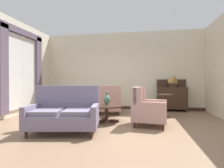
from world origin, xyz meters
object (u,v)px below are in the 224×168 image
Objects in this scene: porcelain_vase at (107,99)px; armchair_foreground_right at (109,102)px; armchair_back_corner at (147,109)px; gramophone at (174,80)px; sideboard at (172,97)px; coffee_table at (106,108)px; side_table at (165,104)px; settee at (64,114)px.

porcelain_vase is 1.22m from armchair_foreground_right.
armchair_back_corner is 2.73m from gramophone.
gramophone reaches higher than sideboard.
side_table reaches higher than coffee_table.
gramophone is at bearing -61.40° from sideboard.
gramophone reaches higher than armchair_foreground_right.
porcelain_vase is 3.10m from gramophone.
porcelain_vase is 0.38× the size of armchair_foreground_right.
porcelain_vase is 0.65× the size of gramophone.
armchair_foreground_right is 2.62m from gramophone.
side_table is at bearing -106.46° from sideboard.
armchair_back_corner is 1.28m from side_table.
gramophone is at bearing -16.24° from armchair_back_corner.
sideboard is 0.69m from gramophone.
side_table is (1.69, 0.90, 0.04)m from coffee_table.
porcelain_vase is at bearing 47.53° from settee.
porcelain_vase is 1.92m from side_table.
sideboard reaches higher than armchair_foreground_right.
armchair_back_corner is (1.10, -0.24, -0.21)m from porcelain_vase.
armchair_back_corner is at bearing -111.43° from sideboard.
armchair_back_corner reaches higher than side_table.
sideboard is (0.98, 2.50, 0.11)m from armchair_back_corner.
side_table is (0.58, 1.14, 0.02)m from armchair_back_corner.
sideboard is at bearing 73.54° from side_table.
coffee_table is 0.23m from porcelain_vase.
armchair_foreground_right is (-0.17, 1.19, -0.21)m from porcelain_vase.
coffee_table is at bearing -132.74° from sideboard.
coffee_table is 1.36m from settee.
porcelain_vase is at bearing -10.75° from coffee_table.
coffee_table is 1.33× the size of side_table.
sideboard is 2.13× the size of gramophone.
armchair_foreground_right reaches higher than armchair_back_corner.
armchair_foreground_right is (0.56, 2.35, 0.02)m from settee.
sideboard is at bearing 118.60° from gramophone.
side_table is 1.55m from gramophone.
armchair_foreground_right reaches higher than porcelain_vase.
armchair_foreground_right is at bearing 48.67° from armchair_back_corner.
armchair_back_corner is at bearing 119.36° from armchair_foreground_right.
settee is (-0.73, -1.16, -0.22)m from porcelain_vase.
armchair_back_corner reaches higher than coffee_table.
gramophone reaches higher than coffee_table.
sideboard reaches higher than side_table.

